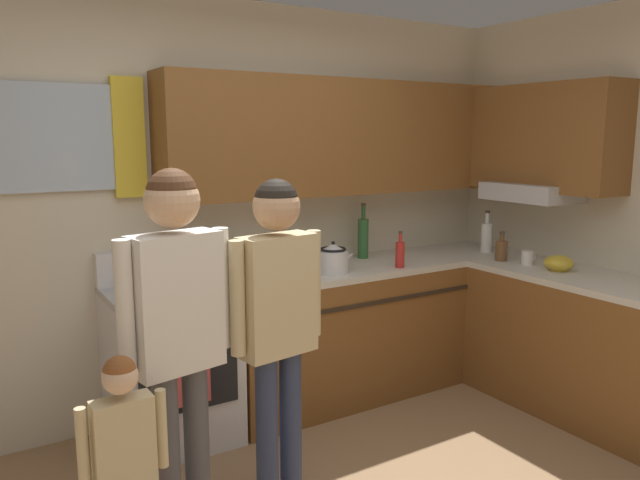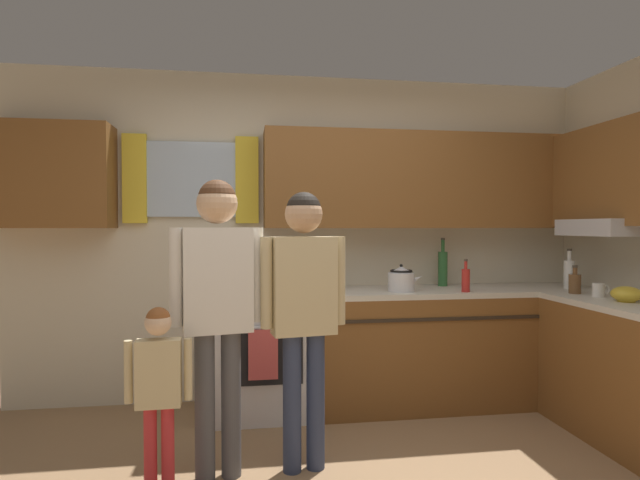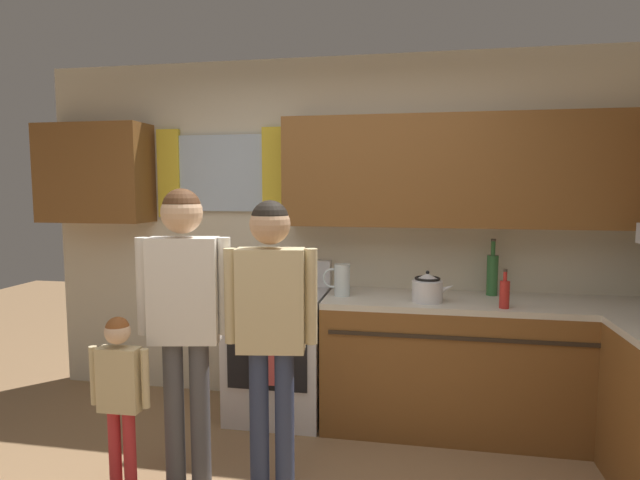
{
  "view_description": "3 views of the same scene",
  "coord_description": "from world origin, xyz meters",
  "px_view_note": "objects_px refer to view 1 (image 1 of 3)",
  "views": [
    {
      "loc": [
        -1.4,
        -1.77,
        1.77
      ],
      "look_at": [
        0.28,
        0.94,
        1.22
      ],
      "focal_mm": 34.28,
      "sensor_mm": 36.0,
      "label": 1
    },
    {
      "loc": [
        -0.47,
        -2.21,
        1.38
      ],
      "look_at": [
        0.02,
        1.12,
        1.3
      ],
      "focal_mm": 28.27,
      "sensor_mm": 36.0,
      "label": 2
    },
    {
      "loc": [
        0.59,
        -1.98,
        1.65
      ],
      "look_at": [
        0.05,
        0.95,
        1.34
      ],
      "focal_mm": 29.03,
      "sensor_mm": 36.0,
      "label": 3
    }
  ],
  "objects_px": {
    "mixing_bowl": "(559,263)",
    "bottle_squat_brown": "(501,250)",
    "bottle_sauce_red": "(400,254)",
    "stovetop_kettle": "(333,258)",
    "bottle_milk_white": "(486,236)",
    "mug_ceramic_white": "(528,258)",
    "stove_oven": "(171,363)",
    "adult_holding_child": "(177,317)",
    "water_pitcher": "(244,263)",
    "adult_in_plaid": "(278,308)",
    "small_child": "(124,450)",
    "bottle_wine_green": "(363,237)"
  },
  "relations": [
    {
      "from": "bottle_milk_white",
      "to": "stovetop_kettle",
      "type": "bearing_deg",
      "value": 179.52
    },
    {
      "from": "bottle_squat_brown",
      "to": "bottle_sauce_red",
      "type": "relative_size",
      "value": 0.84
    },
    {
      "from": "adult_in_plaid",
      "to": "adult_holding_child",
      "type": "bearing_deg",
      "value": -177.18
    },
    {
      "from": "stove_oven",
      "to": "adult_in_plaid",
      "type": "xyz_separation_m",
      "value": [
        0.21,
        -0.94,
        0.53
      ]
    },
    {
      "from": "bottle_squat_brown",
      "to": "stove_oven",
      "type": "bearing_deg",
      "value": 169.46
    },
    {
      "from": "adult_in_plaid",
      "to": "bottle_squat_brown",
      "type": "bearing_deg",
      "value": 14.24
    },
    {
      "from": "bottle_milk_white",
      "to": "adult_holding_child",
      "type": "bearing_deg",
      "value": -162.88
    },
    {
      "from": "bottle_sauce_red",
      "to": "adult_in_plaid",
      "type": "distance_m",
      "value": 1.48
    },
    {
      "from": "water_pitcher",
      "to": "mixing_bowl",
      "type": "relative_size",
      "value": 1.18
    },
    {
      "from": "bottle_sauce_red",
      "to": "small_child",
      "type": "height_order",
      "value": "bottle_sauce_red"
    },
    {
      "from": "mixing_bowl",
      "to": "adult_holding_child",
      "type": "xyz_separation_m",
      "value": [
        -2.59,
        -0.12,
        0.09
      ]
    },
    {
      "from": "adult_holding_child",
      "to": "small_child",
      "type": "bearing_deg",
      "value": -146.04
    },
    {
      "from": "bottle_milk_white",
      "to": "small_child",
      "type": "height_order",
      "value": "bottle_milk_white"
    },
    {
      "from": "stove_oven",
      "to": "bottle_milk_white",
      "type": "bearing_deg",
      "value": -3.3
    },
    {
      "from": "bottle_squat_brown",
      "to": "bottle_milk_white",
      "type": "bearing_deg",
      "value": 61.9
    },
    {
      "from": "water_pitcher",
      "to": "adult_holding_child",
      "type": "bearing_deg",
      "value": -128.09
    },
    {
      "from": "bottle_wine_green",
      "to": "bottle_milk_white",
      "type": "xyz_separation_m",
      "value": [
        0.92,
        -0.31,
        -0.03
      ]
    },
    {
      "from": "mixing_bowl",
      "to": "small_child",
      "type": "height_order",
      "value": "mixing_bowl"
    },
    {
      "from": "bottle_milk_white",
      "to": "adult_holding_child",
      "type": "distance_m",
      "value": 2.8
    },
    {
      "from": "stove_oven",
      "to": "mixing_bowl",
      "type": "distance_m",
      "value": 2.52
    },
    {
      "from": "bottle_sauce_red",
      "to": "bottle_squat_brown",
      "type": "bearing_deg",
      "value": -14.68
    },
    {
      "from": "mixing_bowl",
      "to": "bottle_squat_brown",
      "type": "bearing_deg",
      "value": 99.29
    },
    {
      "from": "water_pitcher",
      "to": "adult_in_plaid",
      "type": "distance_m",
      "value": 0.93
    },
    {
      "from": "mug_ceramic_white",
      "to": "adult_in_plaid",
      "type": "xyz_separation_m",
      "value": [
        -2.09,
        -0.33,
        0.05
      ]
    },
    {
      "from": "bottle_wine_green",
      "to": "mug_ceramic_white",
      "type": "bearing_deg",
      "value": -43.69
    },
    {
      "from": "bottle_squat_brown",
      "to": "bottle_wine_green",
      "type": "xyz_separation_m",
      "value": [
        -0.77,
        0.59,
        0.07
      ]
    },
    {
      "from": "bottle_squat_brown",
      "to": "mixing_bowl",
      "type": "relative_size",
      "value": 1.1
    },
    {
      "from": "stove_oven",
      "to": "bottle_wine_green",
      "type": "relative_size",
      "value": 2.79
    },
    {
      "from": "bottle_sauce_red",
      "to": "stovetop_kettle",
      "type": "bearing_deg",
      "value": 168.33
    },
    {
      "from": "mug_ceramic_white",
      "to": "bottle_milk_white",
      "type": "bearing_deg",
      "value": 77.68
    },
    {
      "from": "adult_holding_child",
      "to": "adult_in_plaid",
      "type": "distance_m",
      "value": 0.48
    },
    {
      "from": "mixing_bowl",
      "to": "adult_in_plaid",
      "type": "bearing_deg",
      "value": -177.33
    },
    {
      "from": "mug_ceramic_white",
      "to": "mixing_bowl",
      "type": "bearing_deg",
      "value": -84.51
    },
    {
      "from": "bottle_wine_green",
      "to": "stove_oven",
      "type": "bearing_deg",
      "value": -173.54
    },
    {
      "from": "bottle_milk_white",
      "to": "mug_ceramic_white",
      "type": "height_order",
      "value": "bottle_milk_white"
    },
    {
      "from": "bottle_wine_green",
      "to": "water_pitcher",
      "type": "xyz_separation_m",
      "value": [
        -1.03,
        -0.21,
        -0.04
      ]
    },
    {
      "from": "bottle_milk_white",
      "to": "adult_holding_child",
      "type": "relative_size",
      "value": 0.19
    },
    {
      "from": "stovetop_kettle",
      "to": "water_pitcher",
      "type": "bearing_deg",
      "value": 171.25
    },
    {
      "from": "bottle_sauce_red",
      "to": "adult_holding_child",
      "type": "distance_m",
      "value": 1.92
    },
    {
      "from": "small_child",
      "to": "water_pitcher",
      "type": "bearing_deg",
      "value": 47.9
    },
    {
      "from": "adult_holding_child",
      "to": "small_child",
      "type": "relative_size",
      "value": 1.67
    },
    {
      "from": "mug_ceramic_white",
      "to": "water_pitcher",
      "type": "height_order",
      "value": "water_pitcher"
    },
    {
      "from": "small_child",
      "to": "bottle_sauce_red",
      "type": "bearing_deg",
      "value": 24.32
    },
    {
      "from": "bottle_wine_green",
      "to": "small_child",
      "type": "xyz_separation_m",
      "value": [
        -2.04,
        -1.32,
        -0.44
      ]
    },
    {
      "from": "bottle_milk_white",
      "to": "adult_in_plaid",
      "type": "distance_m",
      "value": 2.34
    },
    {
      "from": "bottle_sauce_red",
      "to": "mug_ceramic_white",
      "type": "relative_size",
      "value": 1.95
    },
    {
      "from": "water_pitcher",
      "to": "mixing_bowl",
      "type": "distance_m",
      "value": 2.03
    },
    {
      "from": "bottle_wine_green",
      "to": "adult_in_plaid",
      "type": "xyz_separation_m",
      "value": [
        -1.28,
        -1.11,
        -0.06
      ]
    },
    {
      "from": "adult_in_plaid",
      "to": "bottle_milk_white",
      "type": "bearing_deg",
      "value": 20.02
    },
    {
      "from": "stove_oven",
      "to": "adult_holding_child",
      "type": "height_order",
      "value": "adult_holding_child"
    }
  ]
}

